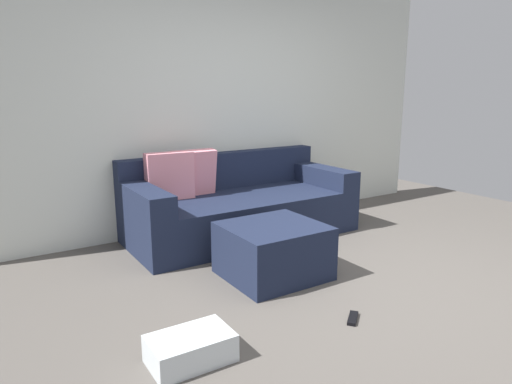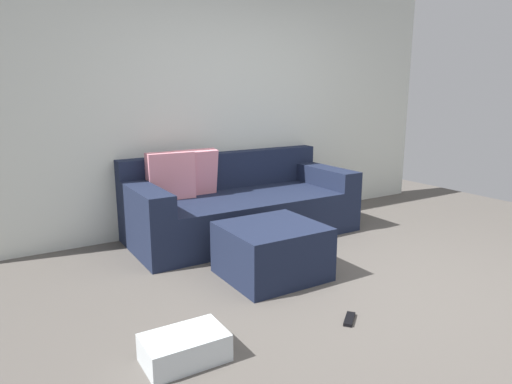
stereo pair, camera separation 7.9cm
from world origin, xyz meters
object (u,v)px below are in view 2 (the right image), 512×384
object	(u,v)px
storage_bin	(185,348)
remote_near_ottoman	(349,319)
remote_by_storage_bin	(219,352)
couch_sectional	(239,206)
ottoman	(272,251)

from	to	relation	value
storage_bin	remote_near_ottoman	size ratio (longest dim) A/B	2.61
remote_near_ottoman	remote_by_storage_bin	distance (m)	0.91
storage_bin	remote_by_storage_bin	xyz separation A→B (m)	(0.19, -0.04, -0.07)
couch_sectional	storage_bin	xyz separation A→B (m)	(-1.37, -1.82, -0.23)
couch_sectional	storage_bin	bearing A→B (deg)	-126.93
storage_bin	remote_by_storage_bin	size ratio (longest dim) A/B	2.53
couch_sectional	remote_by_storage_bin	bearing A→B (deg)	-122.36
couch_sectional	remote_near_ottoman	bearing A→B (deg)	-98.02
remote_near_ottoman	ottoman	bearing A→B (deg)	52.66
storage_bin	remote_by_storage_bin	world-z (taller)	storage_bin
couch_sectional	remote_near_ottoman	size ratio (longest dim) A/B	13.11
couch_sectional	remote_near_ottoman	xyz separation A→B (m)	(-0.28, -1.96, -0.29)
remote_near_ottoman	couch_sectional	bearing A→B (deg)	42.87
ottoman	remote_by_storage_bin	size ratio (longest dim) A/B	4.15
ottoman	remote_by_storage_bin	distance (m)	1.19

